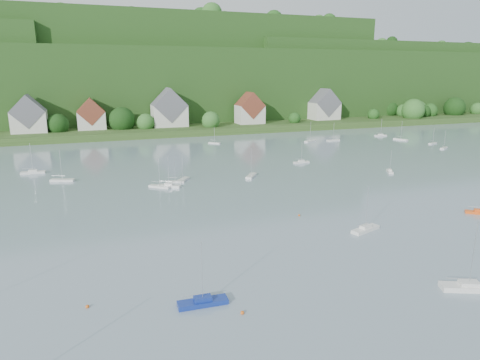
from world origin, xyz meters
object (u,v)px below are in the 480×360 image
at_px(near_sailboat_4, 469,287).
at_px(near_sailboat_5, 479,212).
at_px(near_sailboat_1, 203,302).
at_px(near_sailboat_3, 365,229).

xyz_separation_m(near_sailboat_4, near_sailboat_5, (27.69, 22.93, -0.08)).
xyz_separation_m(near_sailboat_1, near_sailboat_4, (33.84, -8.28, 0.04)).
bearing_deg(near_sailboat_1, near_sailboat_3, 25.30).
bearing_deg(near_sailboat_5, near_sailboat_3, -140.13).
bearing_deg(near_sailboat_4, near_sailboat_1, -170.02).
bearing_deg(near_sailboat_1, near_sailboat_5, 15.89).
relative_size(near_sailboat_3, near_sailboat_4, 0.87).
distance_m(near_sailboat_4, near_sailboat_5, 35.95).
bearing_deg(near_sailboat_3, near_sailboat_1, -175.47).
height_order(near_sailboat_1, near_sailboat_5, near_sailboat_1).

